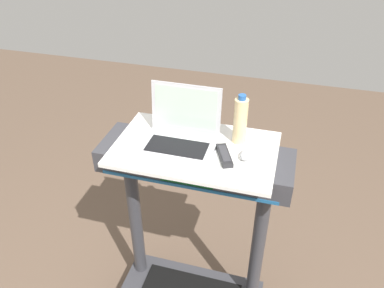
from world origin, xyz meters
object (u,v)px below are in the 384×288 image
(water_bottle, at_px, (240,121))
(tv_remote, at_px, (224,155))
(computer_mouse, at_px, (248,154))
(laptop, at_px, (181,134))

(water_bottle, distance_m, tv_remote, 0.18)
(computer_mouse, xyz_separation_m, tv_remote, (-0.10, -0.03, -0.01))
(computer_mouse, height_order, water_bottle, water_bottle)
(water_bottle, relative_size, tv_remote, 1.45)
(laptop, relative_size, computer_mouse, 3.29)
(water_bottle, bearing_deg, laptop, -161.17)
(laptop, height_order, water_bottle, laptop)
(laptop, relative_size, tv_remote, 1.99)
(water_bottle, xyz_separation_m, tv_remote, (-0.04, -0.14, -0.10))
(tv_remote, bearing_deg, laptop, 165.82)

